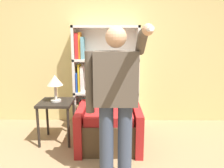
{
  "coord_description": "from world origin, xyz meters",
  "views": [
    {
      "loc": [
        0.19,
        -1.88,
        1.49
      ],
      "look_at": [
        0.16,
        0.63,
        0.98
      ],
      "focal_mm": 35.0,
      "sensor_mm": 36.0,
      "label": 1
    }
  ],
  "objects": [
    {
      "name": "side_table",
      "position": [
        -0.65,
        1.14,
        0.51
      ],
      "size": [
        0.47,
        0.47,
        0.61
      ],
      "color": "black",
      "rests_on": "ground_plane"
    },
    {
      "name": "wall_back",
      "position": [
        0.0,
        2.03,
        1.4
      ],
      "size": [
        8.0,
        0.06,
        2.8
      ],
      "color": "tan",
      "rests_on": "ground_plane"
    },
    {
      "name": "bookcase",
      "position": [
        -0.04,
        1.87,
        0.86
      ],
      "size": [
        1.13,
        0.28,
        1.71
      ],
      "color": "silver",
      "rests_on": "ground_plane"
    },
    {
      "name": "person_standing",
      "position": [
        0.2,
        0.24,
        0.93
      ],
      "size": [
        0.58,
        0.78,
        1.62
      ],
      "color": "#384256",
      "rests_on": "ground_plane"
    },
    {
      "name": "armchair",
      "position": [
        0.12,
        1.07,
        0.35
      ],
      "size": [
        0.87,
        0.81,
        1.13
      ],
      "color": "#4C3823",
      "rests_on": "ground_plane"
    },
    {
      "name": "table_lamp",
      "position": [
        -0.65,
        1.14,
        0.9
      ],
      "size": [
        0.23,
        0.23,
        0.39
      ],
      "color": "#B7B2A8",
      "rests_on": "side_table"
    }
  ]
}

